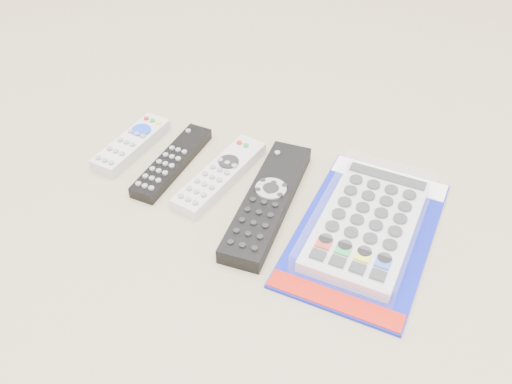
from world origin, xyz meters
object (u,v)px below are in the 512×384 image
(jumbo_remote_packaged, at_px, (367,223))
(remote_silver_dvd, at_px, (220,175))
(remote_slim_black, at_px, (172,162))
(remote_small_grey, at_px, (131,144))
(remote_large_black, at_px, (268,201))

(jumbo_remote_packaged, bearing_deg, remote_silver_dvd, 177.15)
(remote_silver_dvd, bearing_deg, remote_slim_black, -169.94)
(remote_small_grey, bearing_deg, remote_large_black, -2.89)
(remote_slim_black, distance_m, remote_large_black, 0.18)
(remote_slim_black, relative_size, jumbo_remote_packaged, 0.61)
(remote_small_grey, xyz_separation_m, remote_large_black, (0.26, -0.05, 0.00))
(remote_small_grey, distance_m, remote_silver_dvd, 0.17)
(remote_slim_black, xyz_separation_m, jumbo_remote_packaged, (0.33, -0.03, 0.01))
(jumbo_remote_packaged, bearing_deg, remote_large_black, -174.73)
(remote_silver_dvd, bearing_deg, jumbo_remote_packaged, 4.94)
(remote_silver_dvd, relative_size, remote_large_black, 0.77)
(remote_small_grey, height_order, remote_large_black, remote_large_black)
(remote_large_black, distance_m, jumbo_remote_packaged, 0.15)
(remote_small_grey, height_order, remote_slim_black, remote_small_grey)
(remote_large_black, relative_size, jumbo_remote_packaged, 0.83)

